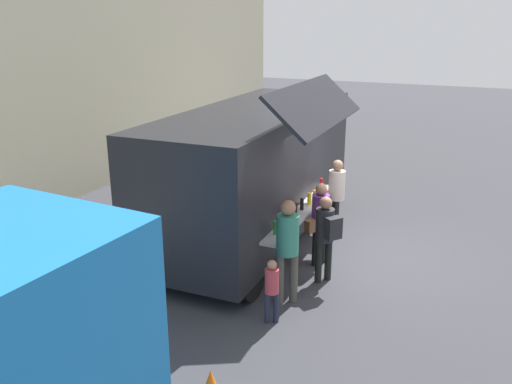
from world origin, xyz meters
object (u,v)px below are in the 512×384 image
customer_front_ordering (320,217)px  customer_mid_with_backpack (326,231)px  trash_bin (232,164)px  child_near_queue (272,286)px  food_truck_main (255,169)px  customer_rear_waiting (287,243)px  customer_extra_browsing (336,191)px

customer_front_ordering → customer_mid_with_backpack: customer_front_ordering is taller
trash_bin → child_near_queue: child_near_queue is taller
food_truck_main → customer_rear_waiting: 2.88m
customer_extra_browsing → trash_bin: bearing=-56.1°
customer_mid_with_backpack → child_near_queue: 1.71m
trash_bin → customer_extra_browsing: (-2.84, -3.88, 0.52)m
customer_front_ordering → food_truck_main: bearing=1.0°
food_truck_main → child_near_queue: bearing=-152.6°
food_truck_main → trash_bin: bearing=32.1°
customer_rear_waiting → customer_extra_browsing: bearing=-36.2°
trash_bin → customer_rear_waiting: size_ratio=0.55×
food_truck_main → customer_front_ordering: (-0.75, -1.66, -0.56)m
trash_bin → customer_front_ordering: (-4.36, -3.98, 0.47)m
food_truck_main → trash_bin: (3.60, 2.32, -1.03)m
food_truck_main → customer_front_ordering: 1.90m
customer_front_ordering → child_near_queue: bearing=114.4°
customer_mid_with_backpack → customer_extra_browsing: (2.16, 0.42, 0.04)m
customer_rear_waiting → customer_front_ordering: bearing=-39.0°
customer_front_ordering → customer_rear_waiting: customer_rear_waiting is taller
customer_extra_browsing → customer_rear_waiting: bearing=71.1°
food_truck_main → trash_bin: food_truck_main is taller
customer_front_ordering → customer_mid_with_backpack: bearing=141.0°
trash_bin → customer_mid_with_backpack: customer_mid_with_backpack is taller
customer_front_ordering → customer_extra_browsing: (1.51, 0.10, 0.05)m
trash_bin → customer_front_ordering: size_ratio=0.60×
customer_front_ordering → trash_bin: bearing=-22.2°
customer_mid_with_backpack → child_near_queue: customer_mid_with_backpack is taller
food_truck_main → child_near_queue: size_ratio=6.11×
customer_front_ordering → child_near_queue: (-2.29, 0.04, -0.33)m
trash_bin → customer_rear_waiting: bearing=-146.6°
customer_rear_waiting → child_near_queue: 0.82m
customer_rear_waiting → customer_extra_browsing: (3.11, 0.05, -0.06)m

